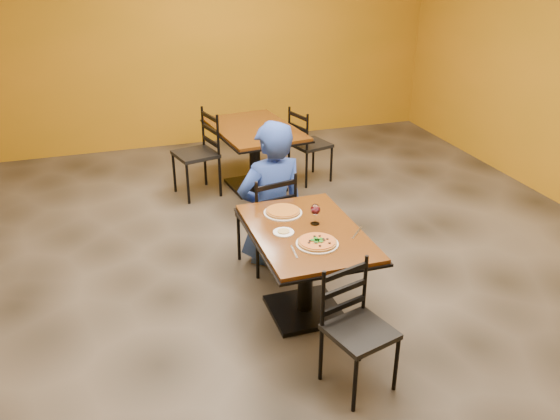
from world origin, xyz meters
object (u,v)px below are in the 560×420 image
object	(u,v)px
table_second	(255,143)
plate_far	(283,213)
chair_second_left	(196,155)
diner	(272,193)
chair_second_right	(310,145)
pizza_main	(317,242)
chair_main_far	(266,219)
plate_main	(317,244)
wine_glass	(315,213)
table_main	(306,252)
chair_main_near	(360,332)
pizza_far	(283,211)
side_plate	(284,232)

from	to	relation	value
table_second	plate_far	bearing A→B (deg)	-100.11
chair_second_left	plate_far	distance (m)	2.33
diner	plate_far	xyz separation A→B (m)	(-0.09, -0.59, 0.08)
chair_second_right	pizza_main	size ratio (longest dim) A/B	3.23
chair_second_left	chair_second_right	xyz separation A→B (m)	(1.41, 0.00, -0.03)
chair_main_far	diner	bearing A→B (deg)	-143.64
pizza_main	chair_second_left	bearing A→B (deg)	97.35
plate_main	chair_second_right	bearing A→B (deg)	69.98
plate_far	wine_glass	size ratio (longest dim) A/B	1.72
table_main	plate_far	distance (m)	0.40
chair_second_left	plate_main	size ratio (longest dim) A/B	3.17
chair_main_near	chair_second_right	xyz separation A→B (m)	(0.99, 3.53, 0.03)
plate_main	wine_glass	world-z (taller)	wine_glass
table_main	plate_main	xyz separation A→B (m)	(-0.00, -0.24, 0.20)
chair_main_near	pizza_far	world-z (taller)	chair_main_near
side_plate	chair_second_right	bearing A→B (deg)	65.05
plate_main	wine_glass	size ratio (longest dim) A/B	1.72
pizza_main	wine_glass	size ratio (longest dim) A/B	1.58
pizza_far	side_plate	xyz separation A→B (m)	(-0.10, -0.32, -0.02)
chair_second_left	plate_far	xyz separation A→B (m)	(0.30, -2.30, 0.26)
plate_main	pizza_main	distance (m)	0.02
diner	wine_glass	size ratio (longest dim) A/B	7.48
table_second	side_plate	xyz separation A→B (m)	(-0.51, -2.62, 0.19)
chair_second_right	plate_far	world-z (taller)	chair_second_right
table_main	chair_second_left	xyz separation A→B (m)	(-0.37, 2.63, -0.07)
chair_second_left	pizza_main	xyz separation A→B (m)	(0.37, -2.87, 0.28)
plate_main	side_plate	distance (m)	0.30
pizza_far	plate_main	bearing A→B (deg)	-82.75
diner	wine_glass	world-z (taller)	diner
diner	pizza_far	bearing A→B (deg)	73.92
pizza_far	diner	bearing A→B (deg)	81.50
chair_second_right	chair_second_left	bearing A→B (deg)	74.93
table_main	plate_main	world-z (taller)	plate_main
chair_main_near	wine_glass	distance (m)	1.06
table_main	wine_glass	world-z (taller)	wine_glass
chair_second_right	side_plate	world-z (taller)	chair_second_right
table_main	pizza_main	size ratio (longest dim) A/B	4.33
pizza_main	diner	bearing A→B (deg)	89.21
diner	side_plate	bearing A→B (deg)	70.65
table_second	plate_main	xyz separation A→B (m)	(-0.34, -2.87, 0.19)
table_main	chair_main_near	bearing A→B (deg)	-87.02
diner	plate_far	distance (m)	0.60
chair_main_near	chair_second_left	world-z (taller)	chair_second_left
diner	pizza_main	distance (m)	1.16
chair_main_far	side_plate	bearing A→B (deg)	71.11
chair_second_left	pizza_far	distance (m)	2.33
plate_far	side_plate	xyz separation A→B (m)	(-0.10, -0.32, 0.00)
table_main	pizza_far	world-z (taller)	pizza_far
table_main	table_second	size ratio (longest dim) A/B	0.86
chair_second_left	wine_glass	size ratio (longest dim) A/B	5.46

